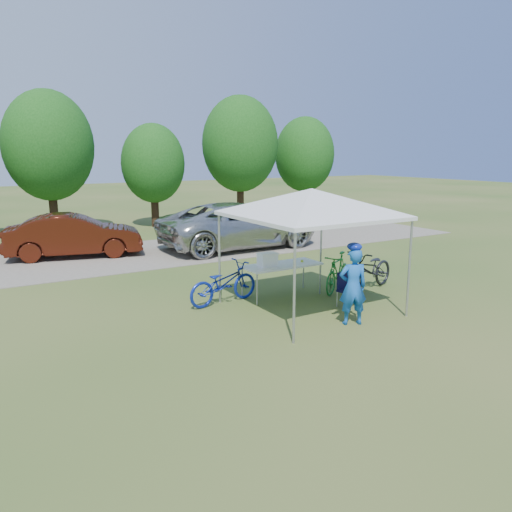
# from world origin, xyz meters

# --- Properties ---
(ground) EXTENTS (100.00, 100.00, 0.00)m
(ground) POSITION_xyz_m (0.00, 0.00, 0.00)
(ground) COLOR #2D5119
(ground) RESTS_ON ground
(gravel_strip) EXTENTS (24.00, 5.00, 0.02)m
(gravel_strip) POSITION_xyz_m (0.00, 8.00, 0.01)
(gravel_strip) COLOR gray
(gravel_strip) RESTS_ON ground
(canopy) EXTENTS (4.53, 4.53, 3.00)m
(canopy) POSITION_xyz_m (0.00, 0.00, 2.65)
(canopy) COLOR #A5A5AA
(canopy) RESTS_ON ground
(treeline) EXTENTS (24.89, 4.28, 6.30)m
(treeline) POSITION_xyz_m (-0.29, 14.05, 3.53)
(treeline) COLOR #382314
(treeline) RESTS_ON ground
(folding_table) EXTENTS (1.96, 0.82, 0.80)m
(folding_table) POSITION_xyz_m (0.06, 1.21, 0.76)
(folding_table) COLOR white
(folding_table) RESTS_ON ground
(folding_chair) EXTENTS (0.48, 0.49, 0.80)m
(folding_chair) POSITION_xyz_m (0.86, -0.25, 0.47)
(folding_chair) COLOR black
(folding_chair) RESTS_ON ground
(cooler) EXTENTS (0.45, 0.31, 0.33)m
(cooler) POSITION_xyz_m (-0.36, 1.21, 0.97)
(cooler) COLOR white
(cooler) RESTS_ON folding_table
(ice_cream_cup) EXTENTS (0.07, 0.07, 0.05)m
(ice_cream_cup) POSITION_xyz_m (0.64, 1.16, 0.83)
(ice_cream_cup) COLOR #B6CE30
(ice_cream_cup) RESTS_ON folding_table
(cyclist) EXTENTS (0.69, 0.58, 1.60)m
(cyclist) POSITION_xyz_m (0.15, -1.25, 0.80)
(cyclist) COLOR blue
(cyclist) RESTS_ON ground
(bike_blue) EXTENTS (1.94, 0.92, 0.98)m
(bike_blue) POSITION_xyz_m (-1.45, 1.41, 0.49)
(bike_blue) COLOR #112598
(bike_blue) RESTS_ON ground
(bike_green) EXTENTS (1.66, 1.24, 0.99)m
(bike_green) POSITION_xyz_m (1.52, 0.82, 0.50)
(bike_green) COLOR #197428
(bike_green) RESTS_ON ground
(bike_dark) EXTENTS (2.13, 1.21, 1.06)m
(bike_dark) POSITION_xyz_m (2.31, 0.48, 0.53)
(bike_dark) COLOR black
(bike_dark) RESTS_ON ground
(minivan) EXTENTS (6.02, 2.78, 1.67)m
(minivan) POSITION_xyz_m (2.30, 7.31, 0.86)
(minivan) COLOR #BBBCB7
(minivan) RESTS_ON gravel_strip
(sedan) EXTENTS (4.63, 2.51, 1.45)m
(sedan) POSITION_xyz_m (-3.30, 8.72, 0.74)
(sedan) COLOR #45160B
(sedan) RESTS_ON gravel_strip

